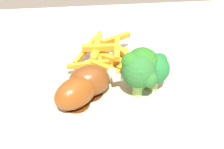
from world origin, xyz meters
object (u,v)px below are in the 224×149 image
(broccoli_floret_front, at_px, (155,69))
(broccoli_floret_middle, at_px, (140,72))
(carrot_fries_pile, at_px, (108,55))
(dining_table, at_px, (114,148))
(dinner_plate, at_px, (112,87))
(chicken_drumstick_near, at_px, (78,92))
(chicken_drumstick_far, at_px, (92,81))
(broccoli_floret_back, at_px, (141,64))

(broccoli_floret_front, xyz_separation_m, broccoli_floret_middle, (0.03, 0.02, 0.01))
(broccoli_floret_front, height_order, carrot_fries_pile, broccoli_floret_front)
(dining_table, xyz_separation_m, dinner_plate, (-0.00, -0.04, 0.11))
(chicken_drumstick_near, height_order, chicken_drumstick_far, chicken_drumstick_far)
(dining_table, relative_size, broccoli_floret_front, 16.12)
(dinner_plate, bearing_deg, broccoli_floret_front, 166.40)
(broccoli_floret_middle, height_order, broccoli_floret_back, broccoli_floret_back)
(dining_table, distance_m, broccoli_floret_middle, 0.17)
(broccoli_floret_middle, bearing_deg, dinner_plate, -39.01)
(dining_table, distance_m, chicken_drumstick_far, 0.15)
(broccoli_floret_front, relative_size, broccoli_floret_middle, 0.88)
(broccoli_floret_middle, xyz_separation_m, chicken_drumstick_near, (0.09, 0.01, -0.02))
(carrot_fries_pile, height_order, chicken_drumstick_far, chicken_drumstick_far)
(broccoli_floret_front, relative_size, chicken_drumstick_far, 0.56)
(broccoli_floret_front, height_order, broccoli_floret_back, broccoli_floret_back)
(broccoli_floret_middle, height_order, chicken_drumstick_near, broccoli_floret_middle)
(dining_table, height_order, chicken_drumstick_near, chicken_drumstick_near)
(dinner_plate, distance_m, chicken_drumstick_far, 0.05)
(dinner_plate, relative_size, chicken_drumstick_far, 2.43)
(broccoli_floret_back, height_order, chicken_drumstick_far, broccoli_floret_back)
(dining_table, bearing_deg, chicken_drumstick_far, -28.94)
(dinner_plate, distance_m, broccoli_floret_back, 0.07)
(dining_table, xyz_separation_m, carrot_fries_pile, (0.00, -0.10, 0.14))
(dinner_plate, xyz_separation_m, broccoli_floret_middle, (-0.04, 0.03, 0.05))
(dinner_plate, xyz_separation_m, broccoli_floret_front, (-0.07, 0.02, 0.04))
(dinner_plate, xyz_separation_m, chicken_drumstick_far, (0.03, 0.02, 0.03))
(dinner_plate, distance_m, broccoli_floret_front, 0.08)
(chicken_drumstick_near, bearing_deg, broccoli_floret_middle, -174.05)
(chicken_drumstick_near, relative_size, chicken_drumstick_far, 0.99)
(broccoli_floret_back, bearing_deg, dining_table, 25.39)
(dining_table, distance_m, broccoli_floret_front, 0.17)
(dinner_plate, distance_m, carrot_fries_pile, 0.06)
(chicken_drumstick_near, bearing_deg, dinner_plate, -143.34)
(dining_table, relative_size, chicken_drumstick_far, 9.04)
(dinner_plate, bearing_deg, broccoli_floret_middle, 140.99)
(chicken_drumstick_far, bearing_deg, dining_table, 151.06)
(broccoli_floret_front, xyz_separation_m, chicken_drumstick_near, (0.12, 0.03, -0.02))
(carrot_fries_pile, relative_size, chicken_drumstick_far, 1.30)
(carrot_fries_pile, xyz_separation_m, chicken_drumstick_far, (0.03, 0.08, 0.01))
(chicken_drumstick_far, bearing_deg, broccoli_floret_middle, 170.86)
(dining_table, bearing_deg, broccoli_floret_back, -154.61)
(broccoli_floret_middle, distance_m, carrot_fries_pile, 0.10)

